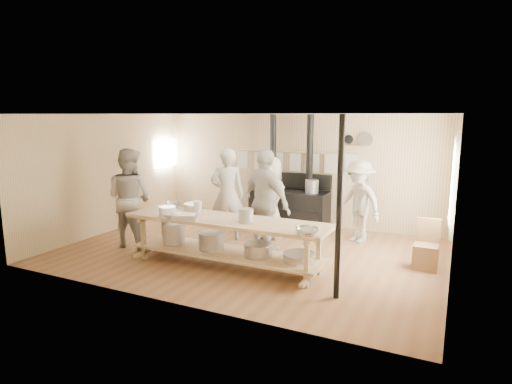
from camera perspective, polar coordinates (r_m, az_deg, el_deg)
ground at (r=8.28m, az=-0.84°, el=-7.94°), size 7.00×7.00×0.00m
room_shell at (r=7.93m, az=-0.87°, el=3.28°), size 7.00×7.00×7.00m
window_right at (r=7.73m, az=25.04°, el=1.20°), size 0.09×1.50×1.65m
left_opening at (r=11.45m, az=-12.01°, el=5.09°), size 0.00×0.90×0.90m
stove at (r=10.03m, az=4.49°, el=-1.66°), size 1.90×0.75×2.60m
towel_rail at (r=10.13m, az=5.18°, el=4.38°), size 3.00×0.04×0.47m
back_wall_shelf at (r=9.72m, az=13.47°, el=6.54°), size 0.63×0.14×0.32m
prep_table at (r=7.37m, az=-4.03°, el=-6.04°), size 3.60×0.90×0.85m
support_post at (r=6.02m, az=11.01°, el=-2.28°), size 0.08×0.08×2.60m
cook_far_left at (r=8.84m, az=-3.83°, el=-0.36°), size 0.84×0.76×1.92m
cook_left at (r=8.76m, az=-16.49°, el=-0.76°), size 0.99×0.79×1.95m
cook_center at (r=8.95m, az=1.94°, el=-0.81°), size 0.94×0.71×1.74m
cook_right at (r=7.95m, az=1.29°, el=-1.34°), size 1.25×0.93×1.98m
cook_by_window at (r=8.96m, az=13.51°, el=-1.22°), size 1.26×1.11×1.70m
chair at (r=7.89m, az=21.69°, el=-7.71°), size 0.40×0.40×0.85m
bowl_white_a at (r=7.48m, az=-11.17°, el=-2.99°), size 0.51×0.51×0.10m
bowl_steel_a at (r=8.27m, az=-11.10°, el=-1.70°), size 0.42×0.42×0.10m
bowl_white_b at (r=6.37m, az=6.79°, el=-5.23°), size 0.48×0.48×0.09m
bowl_steel_b at (r=6.36m, az=6.79°, el=-5.16°), size 0.46×0.46×0.10m
roasting_pan at (r=7.33m, az=-9.51°, el=-3.25°), size 0.46×0.39×0.09m
mixing_bowl_large at (r=7.99m, az=-8.24°, el=-1.96°), size 0.49×0.49×0.12m
bucket_galv at (r=7.02m, az=-1.33°, el=-3.13°), size 0.31×0.31×0.22m
deep_bowl_enamel at (r=7.52m, az=-11.72°, el=-2.60°), size 0.33×0.33×0.18m
pitcher at (r=7.74m, az=-7.78°, el=-2.00°), size 0.18×0.18×0.21m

